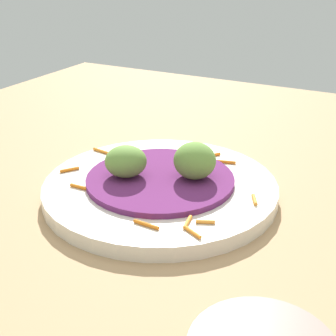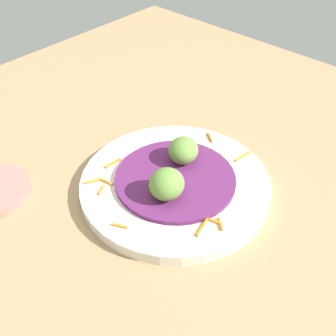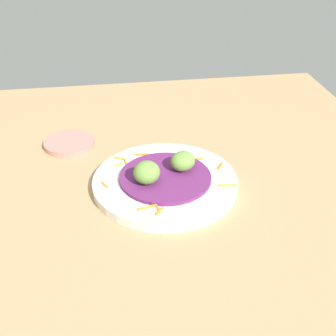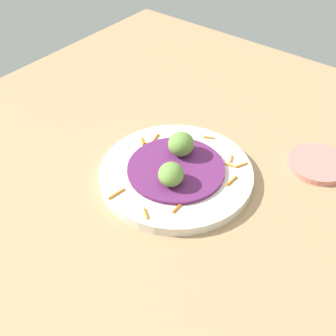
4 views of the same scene
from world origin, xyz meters
The scene contains 7 objects.
table_surface centered at (0.00, 0.00, 1.00)cm, with size 110.00×110.00×2.00cm, color tan.
main_plate centered at (0.59, -2.53, 2.88)cm, with size 27.83×27.83×1.77cm, color silver.
cabbage_bed centered at (0.59, -2.53, 4.11)cm, with size 17.58×17.58×0.69cm, color #60235B.
carrot_garnish centered at (1.07, -1.49, 3.97)cm, with size 20.77×24.96×0.40cm.
guac_scoop_left centered at (-1.09, 1.15, 6.63)cm, with size 4.97×4.78×4.35cm, color olive.
guac_scoop_center centered at (2.27, -6.20, 6.34)cm, with size 4.43×4.94×3.77cm, color olive.
side_plate_small centered at (19.69, 16.29, 2.60)cm, with size 11.15×11.15×1.20cm, color tan.
Camera 4 is at (34.95, -48.84, 55.52)cm, focal length 46.06 mm.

